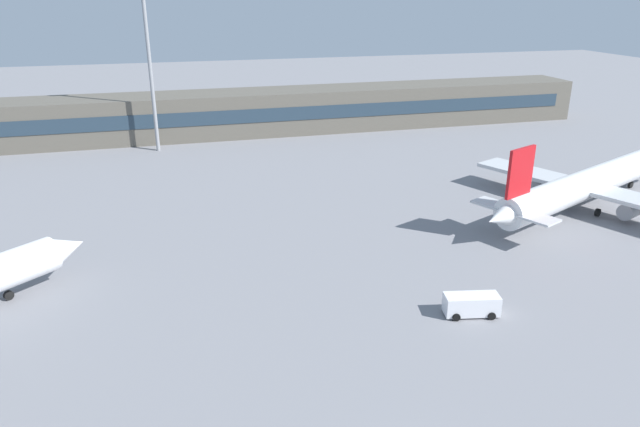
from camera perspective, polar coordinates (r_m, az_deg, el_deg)
The scene contains 5 objects.
ground_plane at distance 73.46m, azimuth -2.67°, elevation -2.45°, with size 400.00×400.00×0.00m, color gray.
terminal_building at distance 127.79m, azimuth -8.67°, elevation 9.63°, with size 159.60×12.13×9.00m.
airplane_mid at distance 91.38m, azimuth 24.88°, elevation 2.72°, with size 44.82×32.27×11.74m.
service_van_white at distance 58.26m, azimuth 14.54°, elevation -8.58°, with size 5.50×3.12×2.08m.
floodlight_tower_west at distance 115.25m, azimuth -16.34°, elevation 14.44°, with size 3.20×0.80×31.08m.
Camera 1 is at (-14.54, -25.81, 29.22)m, focal length 32.80 mm.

